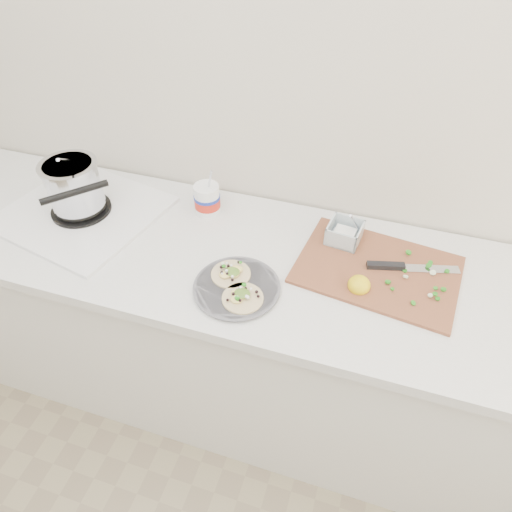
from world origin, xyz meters
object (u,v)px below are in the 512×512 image
(stove, at_px, (77,195))
(cutboard, at_px, (376,263))
(tub, at_px, (207,197))
(taco_plate, at_px, (237,286))

(stove, distance_m, cutboard, 1.06)
(stove, relative_size, cutboard, 1.14)
(stove, xyz_separation_m, tub, (0.43, 0.15, -0.02))
(cutboard, bearing_deg, taco_plate, -142.60)
(stove, height_order, tub, stove)
(tub, bearing_deg, cutboard, -10.12)
(tub, relative_size, cutboard, 0.40)
(taco_plate, bearing_deg, tub, 124.14)
(tub, bearing_deg, taco_plate, -55.86)
(taco_plate, bearing_deg, cutboard, 29.86)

